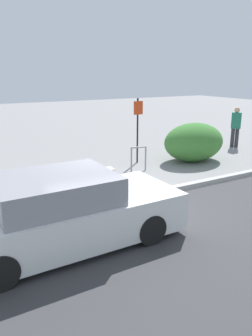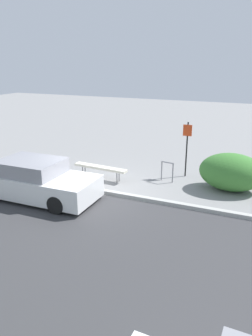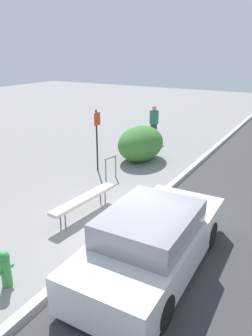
% 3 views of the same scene
% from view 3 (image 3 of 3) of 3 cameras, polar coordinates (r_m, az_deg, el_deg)
% --- Properties ---
extents(ground_plane, '(60.00, 60.00, 0.00)m').
position_cam_3_polar(ground_plane, '(8.90, 1.31, -9.16)').
color(ground_plane, gray).
extents(curb, '(60.00, 0.20, 0.13)m').
position_cam_3_polar(curb, '(8.87, 1.31, -8.79)').
color(curb, '#A8A8A3').
rests_on(curb, ground_plane).
extents(bench, '(2.39, 0.50, 0.53)m').
position_cam_3_polar(bench, '(9.07, -7.35, -5.40)').
color(bench, '#515156').
rests_on(bench, ground_plane).
extents(bike_rack, '(0.55, 0.15, 0.83)m').
position_cam_3_polar(bike_rack, '(11.44, -2.68, 0.40)').
color(bike_rack, gray).
rests_on(bike_rack, ground_plane).
extents(sign_post, '(0.36, 0.08, 2.30)m').
position_cam_3_polar(sign_post, '(12.09, -5.07, 5.79)').
color(sign_post, black).
rests_on(sign_post, ground_plane).
extents(fire_hydrant, '(0.36, 0.22, 0.77)m').
position_cam_3_polar(fire_hydrant, '(6.93, -20.28, -15.97)').
color(fire_hydrant, '#338C3F').
rests_on(fire_hydrant, ground_plane).
extents(shrub_hedge, '(2.38, 1.68, 1.41)m').
position_cam_3_polar(shrub_hedge, '(13.44, 2.59, 4.30)').
color(shrub_hedge, '#3D7A33').
rests_on(shrub_hedge, ground_plane).
extents(pedestrian, '(0.43, 0.43, 1.74)m').
position_cam_3_polar(pedestrian, '(16.51, 4.88, 8.03)').
color(pedestrian, '#333338').
rests_on(pedestrian, ground_plane).
extents(parked_car_near, '(4.43, 1.88, 1.38)m').
position_cam_3_polar(parked_car_near, '(6.89, 4.63, -12.59)').
color(parked_car_near, black).
rests_on(parked_car_near, ground_plane).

